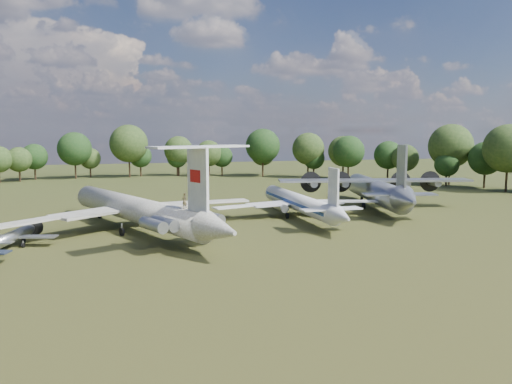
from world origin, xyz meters
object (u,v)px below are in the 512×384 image
object	(u,v)px
il62_airliner	(135,214)
tu104_jet	(299,206)
person_on_il62	(184,201)
an12_transport	(376,194)
small_prop_northwest	(13,239)

from	to	relation	value
il62_airliner	tu104_jet	world-z (taller)	il62_airliner
tu104_jet	person_on_il62	bearing A→B (deg)	-141.33
il62_airliner	an12_transport	distance (m)	43.96
tu104_jet	il62_airliner	bearing A→B (deg)	-170.88
il62_airliner	an12_transport	world-z (taller)	an12_transport
il62_airliner	tu104_jet	size ratio (longest dim) A/B	1.30
an12_transport	il62_airliner	bearing A→B (deg)	-155.04
tu104_jet	an12_transport	size ratio (longest dim) A/B	0.97
tu104_jet	small_prop_northwest	bearing A→B (deg)	-166.06
an12_transport	person_on_il62	bearing A→B (deg)	-137.22
il62_airliner	tu104_jet	distance (m)	26.44
tu104_jet	person_on_il62	xyz separation A→B (m)	(-20.46, -17.20, 3.89)
an12_transport	small_prop_northwest	bearing A→B (deg)	-152.40
il62_airliner	small_prop_northwest	size ratio (longest dim) A/B	3.59
small_prop_northwest	person_on_il62	xyz separation A→B (m)	(20.06, -6.10, 4.79)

